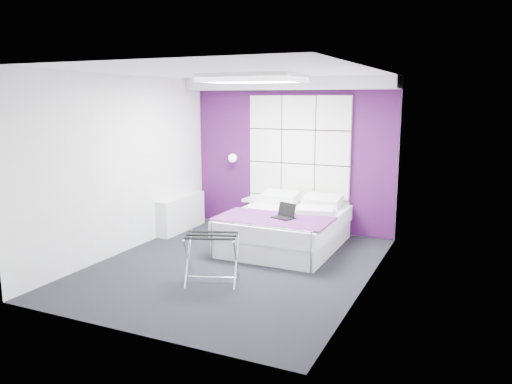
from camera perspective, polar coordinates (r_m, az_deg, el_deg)
floor at (r=6.93m, az=-2.53°, el=-8.42°), size 4.40×4.40×0.00m
ceiling at (r=6.56m, az=-2.72°, el=13.59°), size 4.40×4.40×0.00m
wall_back at (r=8.62m, az=4.09°, el=4.22°), size 3.60×0.00×3.60m
wall_left at (r=7.61m, az=-14.79°, el=3.03°), size 0.00×4.40×4.40m
wall_right at (r=6.02m, az=12.80°, el=1.18°), size 0.00×4.40×4.40m
accent_wall at (r=8.61m, az=4.06°, el=4.21°), size 3.58×0.02×2.58m
soffit at (r=8.33m, az=3.58°, el=12.27°), size 3.58×0.50×0.20m
headboard at (r=8.53m, az=4.88°, el=3.26°), size 1.80×0.08×2.30m
skylight at (r=7.09m, az=-0.44°, el=12.97°), size 1.36×0.86×0.12m
wall_lamp at (r=8.92m, az=-2.58°, el=3.94°), size 0.15×0.15×0.15m
radiator at (r=8.75m, az=-8.54°, el=-2.42°), size 0.22×1.20×0.60m
bed at (r=7.72m, az=3.42°, el=-4.12°), size 1.65×1.99×0.70m
nightstand at (r=8.81m, az=-0.03°, el=-0.91°), size 0.41×0.32×0.05m
luggage_rack at (r=6.25m, az=-5.05°, el=-7.61°), size 0.62×0.46×0.62m
laptop at (r=7.22m, az=3.26°, el=-2.56°), size 0.30×0.22×0.22m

